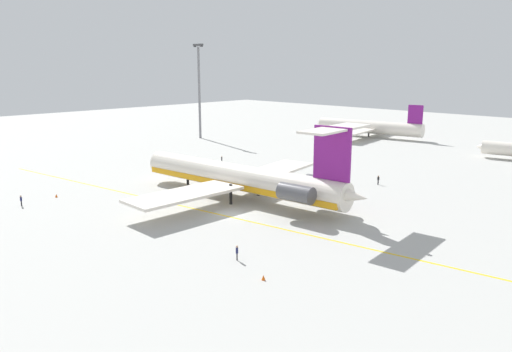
{
  "coord_description": "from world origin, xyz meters",
  "views": [
    {
      "loc": [
        50.7,
        -46.11,
        21.21
      ],
      "look_at": [
        -5.35,
        10.97,
        3.08
      ],
      "focal_mm": 34.37,
      "sensor_mm": 36.0,
      "label": 1
    }
  ],
  "objects_px": {
    "safety_cone_wingtip": "(56,196)",
    "ground_crew_starboard": "(237,251)",
    "main_jetliner": "(245,178)",
    "airliner_far_left": "(366,127)",
    "safety_cone_nose": "(263,277)",
    "ground_crew_portside": "(21,199)",
    "light_mast": "(199,88)",
    "ground_crew_near_nose": "(378,179)",
    "ground_crew_near_tail": "(222,159)"
  },
  "relations": [
    {
      "from": "main_jetliner",
      "to": "safety_cone_wingtip",
      "type": "distance_m",
      "value": 31.27
    },
    {
      "from": "safety_cone_nose",
      "to": "ground_crew_near_tail",
      "type": "bearing_deg",
      "value": 142.35
    },
    {
      "from": "ground_crew_near_tail",
      "to": "ground_crew_near_nose",
      "type": "bearing_deg",
      "value": 170.96
    },
    {
      "from": "airliner_far_left",
      "to": "ground_crew_starboard",
      "type": "xyz_separation_m",
      "value": [
        42.58,
        -94.1,
        -1.89
      ]
    },
    {
      "from": "airliner_far_left",
      "to": "safety_cone_nose",
      "type": "distance_m",
      "value": 107.25
    },
    {
      "from": "ground_crew_starboard",
      "to": "safety_cone_nose",
      "type": "relative_size",
      "value": 3.2
    },
    {
      "from": "airliner_far_left",
      "to": "ground_crew_near_tail",
      "type": "relative_size",
      "value": 19.82
    },
    {
      "from": "ground_crew_starboard",
      "to": "safety_cone_nose",
      "type": "bearing_deg",
      "value": 100.24
    },
    {
      "from": "ground_crew_starboard",
      "to": "light_mast",
      "type": "distance_m",
      "value": 96.01
    },
    {
      "from": "airliner_far_left",
      "to": "light_mast",
      "type": "bearing_deg",
      "value": 39.23
    },
    {
      "from": "ground_crew_portside",
      "to": "light_mast",
      "type": "distance_m",
      "value": 76.23
    },
    {
      "from": "airliner_far_left",
      "to": "safety_cone_nose",
      "type": "bearing_deg",
      "value": 107.98
    },
    {
      "from": "ground_crew_starboard",
      "to": "main_jetliner",
      "type": "bearing_deg",
      "value": -109.59
    },
    {
      "from": "safety_cone_wingtip",
      "to": "ground_crew_near_nose",
      "type": "bearing_deg",
      "value": 53.43
    },
    {
      "from": "safety_cone_wingtip",
      "to": "ground_crew_portside",
      "type": "bearing_deg",
      "value": -78.01
    },
    {
      "from": "ground_crew_starboard",
      "to": "light_mast",
      "type": "height_order",
      "value": "light_mast"
    },
    {
      "from": "ground_crew_near_nose",
      "to": "ground_crew_near_tail",
      "type": "distance_m",
      "value": 35.57
    },
    {
      "from": "ground_crew_portside",
      "to": "ground_crew_near_nose",
      "type": "bearing_deg",
      "value": -51.68
    },
    {
      "from": "ground_crew_near_nose",
      "to": "safety_cone_nose",
      "type": "relative_size",
      "value": 3.1
    },
    {
      "from": "ground_crew_near_tail",
      "to": "ground_crew_portside",
      "type": "relative_size",
      "value": 1.02
    },
    {
      "from": "light_mast",
      "to": "ground_crew_near_nose",
      "type": "bearing_deg",
      "value": -11.97
    },
    {
      "from": "safety_cone_wingtip",
      "to": "light_mast",
      "type": "distance_m",
      "value": 70.65
    },
    {
      "from": "ground_crew_starboard",
      "to": "safety_cone_wingtip",
      "type": "distance_m",
      "value": 40.77
    },
    {
      "from": "main_jetliner",
      "to": "ground_crew_near_tail",
      "type": "bearing_deg",
      "value": -39.62
    },
    {
      "from": "ground_crew_starboard",
      "to": "ground_crew_near_nose",
      "type": "bearing_deg",
      "value": -143.42
    },
    {
      "from": "ground_crew_near_tail",
      "to": "safety_cone_nose",
      "type": "distance_m",
      "value": 60.61
    },
    {
      "from": "airliner_far_left",
      "to": "safety_cone_nose",
      "type": "height_order",
      "value": "airliner_far_left"
    },
    {
      "from": "ground_crew_near_tail",
      "to": "ground_crew_starboard",
      "type": "distance_m",
      "value": 55.17
    },
    {
      "from": "ground_crew_portside",
      "to": "ground_crew_starboard",
      "type": "xyz_separation_m",
      "value": [
        39.4,
        8.5,
        0.04
      ]
    },
    {
      "from": "main_jetliner",
      "to": "airliner_far_left",
      "type": "distance_m",
      "value": 79.92
    },
    {
      "from": "safety_cone_nose",
      "to": "ground_crew_near_nose",
      "type": "bearing_deg",
      "value": 106.58
    },
    {
      "from": "safety_cone_nose",
      "to": "safety_cone_wingtip",
      "type": "relative_size",
      "value": 1.0
    },
    {
      "from": "main_jetliner",
      "to": "light_mast",
      "type": "xyz_separation_m",
      "value": [
        -58.64,
        38.64,
        11.25
      ]
    },
    {
      "from": "airliner_far_left",
      "to": "safety_cone_nose",
      "type": "xyz_separation_m",
      "value": [
        48.22,
        -95.76,
        -2.73
      ]
    },
    {
      "from": "safety_cone_wingtip",
      "to": "ground_crew_starboard",
      "type": "bearing_deg",
      "value": 3.5
    },
    {
      "from": "airliner_far_left",
      "to": "ground_crew_near_nose",
      "type": "height_order",
      "value": "airliner_far_left"
    },
    {
      "from": "ground_crew_near_nose",
      "to": "ground_crew_starboard",
      "type": "bearing_deg",
      "value": 9.4
    },
    {
      "from": "airliner_far_left",
      "to": "ground_crew_portside",
      "type": "relative_size",
      "value": 20.15
    },
    {
      "from": "main_jetliner",
      "to": "ground_crew_portside",
      "type": "relative_size",
      "value": 26.58
    },
    {
      "from": "ground_crew_portside",
      "to": "safety_cone_wingtip",
      "type": "height_order",
      "value": "ground_crew_portside"
    },
    {
      "from": "airliner_far_left",
      "to": "light_mast",
      "type": "height_order",
      "value": "light_mast"
    },
    {
      "from": "ground_crew_near_tail",
      "to": "safety_cone_wingtip",
      "type": "bearing_deg",
      "value": 72.24
    },
    {
      "from": "safety_cone_wingtip",
      "to": "airliner_far_left",
      "type": "bearing_deg",
      "value": 91.13
    },
    {
      "from": "ground_crew_near_tail",
      "to": "ground_crew_portside",
      "type": "height_order",
      "value": "ground_crew_near_tail"
    },
    {
      "from": "airliner_far_left",
      "to": "ground_crew_starboard",
      "type": "distance_m",
      "value": 103.31
    },
    {
      "from": "ground_crew_near_tail",
      "to": "ground_crew_portside",
      "type": "bearing_deg",
      "value": 73.56
    },
    {
      "from": "ground_crew_near_nose",
      "to": "safety_cone_wingtip",
      "type": "height_order",
      "value": "ground_crew_near_nose"
    },
    {
      "from": "main_jetliner",
      "to": "safety_cone_wingtip",
      "type": "xyz_separation_m",
      "value": [
        -23.19,
        -20.71,
        -3.3
      ]
    },
    {
      "from": "airliner_far_left",
      "to": "ground_crew_near_tail",
      "type": "xyz_separation_m",
      "value": [
        0.24,
        -58.74,
        -1.92
      ]
    },
    {
      "from": "main_jetliner",
      "to": "light_mast",
      "type": "distance_m",
      "value": 71.12
    }
  ]
}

